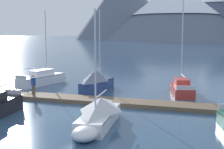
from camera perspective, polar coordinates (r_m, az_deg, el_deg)
name	(u,v)px	position (r m, az deg, el deg)	size (l,w,h in m)	color
ground_plane	(80,115)	(22.77, -5.42, -6.82)	(700.00, 700.00, 0.00)	#2D4C6B
mountain_west_summit	(125,3)	(247.11, 2.19, 12.14)	(72.26, 72.26, 49.90)	slate
mountain_central_massif	(175,9)	(228.35, 10.75, 11.00)	(94.80, 94.80, 38.13)	slate
mountain_shoulder_ridge	(217,9)	(253.75, 17.55, 10.63)	(78.39, 78.39, 41.32)	#424C60
dock	(103,101)	(26.28, -1.56, -4.54)	(22.71, 3.13, 0.30)	brown
sailboat_nearest_berth	(44,78)	(36.06, -11.56, -0.63)	(2.50, 6.99, 7.75)	silver
sailboat_mid_dock_port	(98,80)	(31.67, -2.48, -0.99)	(1.89, 6.08, 7.63)	navy
sailboat_mid_dock_starboard	(98,113)	(19.90, -2.34, -6.66)	(2.64, 6.78, 6.83)	white
sailboat_far_berth	(181,87)	(30.63, 11.74, -2.18)	(3.07, 5.89, 9.15)	#B2332D
person_on_dock	(33,83)	(28.63, -13.29, -1.48)	(0.54, 0.36, 1.69)	brown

